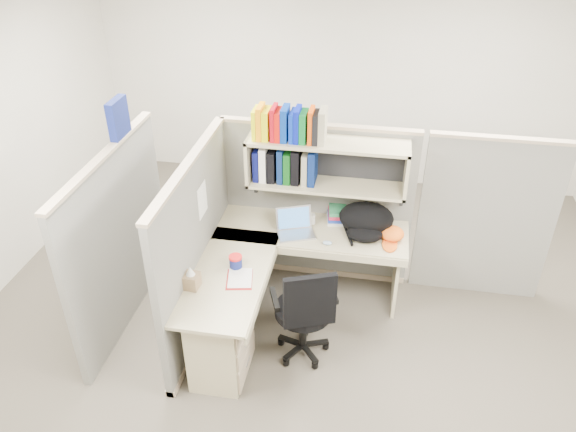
% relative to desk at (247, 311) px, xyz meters
% --- Properties ---
extents(ground, '(6.00, 6.00, 0.00)m').
position_rel_desk_xyz_m(ground, '(0.41, 0.29, -0.44)').
color(ground, '#37322A').
rests_on(ground, ground).
extents(room_shell, '(6.00, 6.00, 6.00)m').
position_rel_desk_xyz_m(room_shell, '(0.41, 0.29, 1.18)').
color(room_shell, beige).
rests_on(room_shell, ground).
extents(cubicle, '(3.79, 1.84, 1.95)m').
position_rel_desk_xyz_m(cubicle, '(0.04, 0.74, 0.47)').
color(cubicle, '#5D5D59').
rests_on(cubicle, ground).
extents(desk, '(1.74, 1.75, 0.73)m').
position_rel_desk_xyz_m(desk, '(0.00, 0.00, 0.00)').
color(desk, tan).
rests_on(desk, ground).
extents(laptop, '(0.42, 0.42, 0.23)m').
position_rel_desk_xyz_m(laptop, '(0.28, 0.75, 0.41)').
color(laptop, '#A9A9AE').
rests_on(laptop, desk).
extents(backpack, '(0.49, 0.38, 0.29)m').
position_rel_desk_xyz_m(backpack, '(0.89, 0.85, 0.43)').
color(backpack, black).
rests_on(backpack, desk).
extents(orange_cap, '(0.24, 0.27, 0.12)m').
position_rel_desk_xyz_m(orange_cap, '(1.13, 0.84, 0.35)').
color(orange_cap, '#E45A13').
rests_on(orange_cap, desk).
extents(snack_canister, '(0.11, 0.11, 0.11)m').
position_rel_desk_xyz_m(snack_canister, '(-0.13, 0.20, 0.35)').
color(snack_canister, navy).
rests_on(snack_canister, desk).
extents(tissue_box, '(0.13, 0.13, 0.19)m').
position_rel_desk_xyz_m(tissue_box, '(-0.41, -0.12, 0.39)').
color(tissue_box, '#8E7250').
rests_on(tissue_box, desk).
extents(mouse, '(0.09, 0.07, 0.03)m').
position_rel_desk_xyz_m(mouse, '(0.57, 0.65, 0.31)').
color(mouse, '#8BAAC6').
rests_on(mouse, desk).
extents(paper_cup, '(0.07, 0.07, 0.09)m').
position_rel_desk_xyz_m(paper_cup, '(0.39, 0.97, 0.34)').
color(paper_cup, white).
rests_on(paper_cup, desk).
extents(book_stack, '(0.22, 0.28, 0.12)m').
position_rel_desk_xyz_m(book_stack, '(0.62, 1.08, 0.35)').
color(book_stack, gray).
rests_on(book_stack, desk).
extents(loose_paper, '(0.24, 0.29, 0.00)m').
position_rel_desk_xyz_m(loose_paper, '(-0.06, 0.06, 0.29)').
color(loose_paper, white).
rests_on(loose_paper, desk).
extents(task_chair, '(0.57, 0.53, 0.99)m').
position_rel_desk_xyz_m(task_chair, '(0.47, 0.01, -0.09)').
color(task_chair, black).
rests_on(task_chair, ground).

